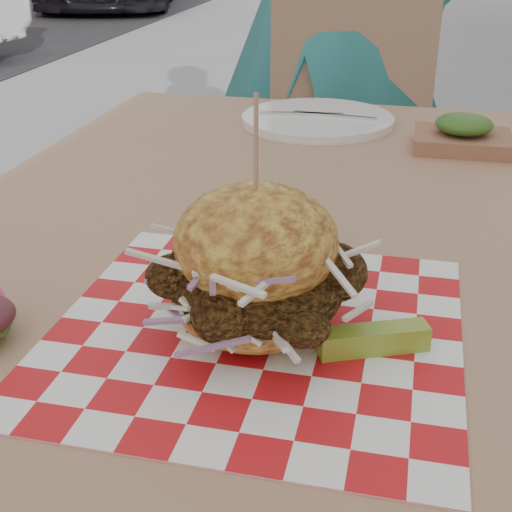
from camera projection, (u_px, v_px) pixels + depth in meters
The scene contains 7 objects.
patio_table at pixel (264, 271), 0.92m from camera, with size 0.80×1.20×0.75m.
patio_chair at pixel (334, 147), 1.81m from camera, with size 0.53×0.53×0.95m.
paper_liner at pixel (256, 330), 0.64m from camera, with size 0.36×0.36×0.00m, color red.
sandwich at pixel (256, 271), 0.61m from camera, with size 0.19×0.19×0.21m.
pickle_spear at pixel (373, 339), 0.60m from camera, with size 0.10×0.02×0.02m, color #8DA22F.
place_setting at pixel (318, 119), 1.27m from camera, with size 0.27×0.27×0.02m.
kraft_tray at pixel (463, 135), 1.12m from camera, with size 0.15×0.12×0.06m.
Camera 1 is at (0.43, -0.93, 1.09)m, focal length 50.00 mm.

